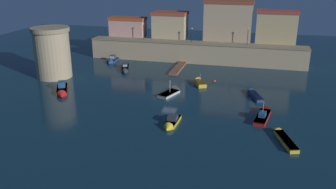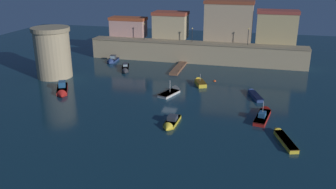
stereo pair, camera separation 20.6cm
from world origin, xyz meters
name	(u,v)px [view 2 (the right image)]	position (x,y,z in m)	size (l,w,h in m)	color
ground_plane	(169,97)	(0.00, 0.00, 0.00)	(135.24, 135.24, 0.00)	#112D3D
quay_wall	(195,52)	(0.00, 24.37, 2.36)	(49.83, 3.97, 4.70)	tan
old_town_backdrop	(212,24)	(3.06, 28.53, 8.28)	(44.46, 5.60, 9.36)	#D49D91
fortress_tower	(53,52)	(-25.35, 5.79, 5.06)	(7.44, 7.44, 9.99)	tan
pier_dock	(179,68)	(-2.38, 17.49, 0.23)	(1.75, 10.10, 0.70)	brown
quay_lamp_0	(144,29)	(-12.36, 24.37, 7.22)	(0.32, 0.32, 3.84)	black
quay_lamp_1	(192,32)	(-0.82, 24.37, 6.89)	(0.32, 0.32, 3.28)	black
quay_lamp_2	(248,34)	(11.69, 24.37, 7.15)	(0.32, 0.32, 3.72)	black
moored_boat_0	(125,69)	(-13.26, 13.72, 0.40)	(3.54, 6.91, 1.65)	#333338
moored_boat_1	(112,61)	(-18.70, 19.36, 0.40)	(1.98, 5.07, 2.06)	navy
moored_boat_2	(200,82)	(3.86, 8.16, 0.41)	(3.16, 4.69, 2.43)	gold
moored_boat_3	(62,90)	(-18.94, -2.62, 0.48)	(4.86, 7.09, 2.13)	red
moored_boat_4	(283,138)	(18.13, -11.89, 0.30)	(3.28, 7.06, 1.12)	gold
moored_boat_5	(171,123)	(3.06, -11.28, 0.37)	(1.74, 5.29, 1.60)	gold
moored_boat_6	(173,92)	(0.13, 2.13, 0.25)	(3.65, 5.90, 3.22)	silver
moored_boat_7	(264,114)	(15.69, -4.81, 0.37)	(2.75, 7.33, 3.31)	red
moored_boat_8	(254,94)	(14.01, 4.14, 0.31)	(3.17, 6.39, 1.08)	navy
mooring_buoy_0	(215,81)	(6.38, 10.70, 0.00)	(0.55, 0.55, 0.55)	#EA4C19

